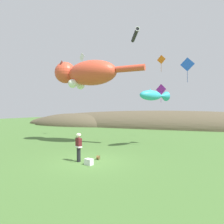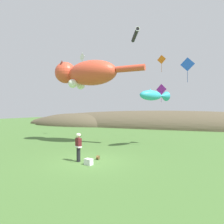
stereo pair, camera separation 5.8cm
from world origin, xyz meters
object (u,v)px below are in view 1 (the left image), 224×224
object	(u,v)px
kite_spool	(98,157)
kite_diamond_blue	(187,65)
kite_giant_cat	(86,73)
kite_tube_streamer	(135,35)
festival_attendant	(79,146)
kite_diamond_white	(82,57)
picnic_cooler	(89,162)
kite_diamond_violet	(161,90)
kite_diamond_orange	(161,60)
kite_fish_windsock	(154,95)

from	to	relation	value
kite_spool	kite_diamond_blue	xyz separation A→B (m)	(5.31, 5.60, 6.79)
kite_giant_cat	kite_tube_streamer	xyz separation A→B (m)	(4.26, 2.40, 3.98)
festival_attendant	kite_diamond_white	size ratio (longest dim) A/B	0.87
kite_tube_streamer	kite_diamond_blue	world-z (taller)	kite_tube_streamer
picnic_cooler	kite_diamond_blue	size ratio (longest dim) A/B	0.27
festival_attendant	kite_spool	distance (m)	1.54
kite_diamond_violet	kite_spool	bearing A→B (deg)	-100.27
picnic_cooler	kite_diamond_white	size ratio (longest dim) A/B	0.27
festival_attendant	kite_tube_streamer	size ratio (longest dim) A/B	0.57
kite_tube_streamer	kite_diamond_orange	xyz separation A→B (m)	(2.09, 3.59, -1.83)
festival_attendant	kite_giant_cat	xyz separation A→B (m)	(-3.07, 6.40, 5.87)
kite_diamond_violet	kite_diamond_blue	distance (m)	7.52
picnic_cooler	kite_fish_windsock	bearing A→B (deg)	70.72
kite_diamond_white	kite_spool	bearing A→B (deg)	-54.17
kite_fish_windsock	kite_tube_streamer	bearing A→B (deg)	137.78
kite_diamond_blue	festival_attendant	bearing A→B (deg)	-133.39
kite_spool	kite_diamond_blue	distance (m)	10.28
festival_attendant	kite_spool	world-z (taller)	festival_attendant
festival_attendant	kite_diamond_blue	xyz separation A→B (m)	(6.20, 6.56, 5.98)
kite_diamond_orange	kite_diamond_blue	size ratio (longest dim) A/B	0.96
festival_attendant	kite_diamond_white	bearing A→B (deg)	119.62
picnic_cooler	kite_diamond_blue	bearing A→B (deg)	52.99
picnic_cooler	kite_diamond_violet	distance (m)	14.93
kite_fish_windsock	kite_diamond_orange	distance (m)	7.18
kite_diamond_violet	kite_diamond_white	xyz separation A→B (m)	(-8.98, -3.01, 3.98)
picnic_cooler	kite_diamond_blue	distance (m)	11.03
kite_spool	kite_fish_windsock	xyz separation A→B (m)	(2.56, 5.79, 4.38)
kite_giant_cat	kite_fish_windsock	distance (m)	6.92
festival_attendant	kite_giant_cat	world-z (taller)	kite_giant_cat
kite_diamond_orange	kite_diamond_blue	distance (m)	6.83
festival_attendant	kite_giant_cat	size ratio (longest dim) A/B	0.19
festival_attendant	kite_fish_windsock	xyz separation A→B (m)	(3.45, 6.75, 3.56)
kite_diamond_orange	picnic_cooler	bearing A→B (deg)	-100.34
kite_diamond_white	festival_attendant	bearing A→B (deg)	-60.38
kite_tube_streamer	kite_diamond_violet	size ratio (longest dim) A/B	1.41
kite_giant_cat	kite_diamond_white	world-z (taller)	kite_diamond_white
kite_diamond_violet	kite_diamond_blue	world-z (taller)	kite_diamond_blue
kite_diamond_violet	kite_diamond_white	size ratio (longest dim) A/B	1.08
kite_giant_cat	kite_diamond_white	size ratio (longest dim) A/B	4.59
festival_attendant	kite_tube_streamer	xyz separation A→B (m)	(1.19, 8.80, 9.85)
kite_giant_cat	kite_diamond_white	xyz separation A→B (m)	(-2.79, 3.90, 2.82)
kite_tube_streamer	kite_diamond_violet	xyz separation A→B (m)	(1.94, 4.51, -5.13)
kite_spool	kite_tube_streamer	distance (m)	13.24
kite_spool	kite_diamond_orange	xyz separation A→B (m)	(2.39, 11.43, 8.83)
kite_spool	kite_fish_windsock	size ratio (longest dim) A/B	0.08
festival_attendant	kite_fish_windsock	distance (m)	8.38
festival_attendant	kite_tube_streamer	bearing A→B (deg)	82.28
kite_tube_streamer	kite_diamond_white	distance (m)	7.29
festival_attendant	picnic_cooler	xyz separation A→B (m)	(0.95, -0.41, -0.77)
kite_diamond_orange	kite_diamond_violet	world-z (taller)	kite_diamond_orange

